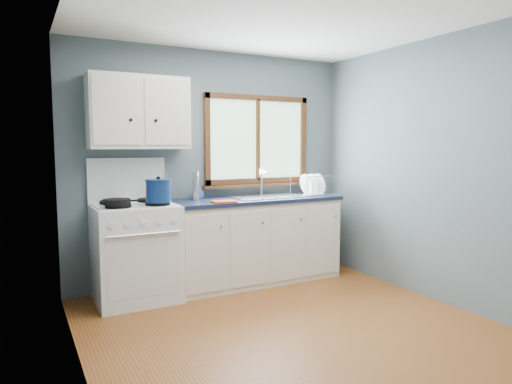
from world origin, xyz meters
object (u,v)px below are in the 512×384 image
sink (270,202)px  skillet (117,202)px  gas_range (136,249)px  thermos (196,186)px  base_cabinets (255,244)px  stockpot (159,190)px  utensil_crock (166,194)px  dish_rack (313,189)px

sink → skillet: sink is taller
gas_range → thermos: size_ratio=4.60×
gas_range → skillet: bearing=-138.5°
base_cabinets → thermos: bearing=172.2°
stockpot → utensil_crock: (0.18, 0.37, -0.08)m
thermos → dish_rack: thermos is taller
skillet → sink: bearing=0.7°
skillet → stockpot: (0.38, -0.00, 0.08)m
base_cabinets → stockpot: bearing=-170.1°
utensil_crock → sink: bearing=-9.0°
sink → dish_rack: size_ratio=1.77×
skillet → thermos: 0.90m
stockpot → utensil_crock: bearing=63.8°
stockpot → thermos: bearing=31.3°
thermos → base_cabinets: bearing=-7.8°
gas_range → dish_rack: size_ratio=2.87×
sink → stockpot: size_ratio=3.09×
base_cabinets → dish_rack: (0.75, -0.02, 0.57)m
sink → skillet: bearing=-173.5°
sink → dish_rack: 0.59m
utensil_crock → gas_range: bearing=-152.2°
gas_range → stockpot: bearing=-43.5°
dish_rack → thermos: bearing=174.0°
stockpot → thermos: thermos is taller
base_cabinets → skillet: (-1.50, -0.19, 0.57)m
stockpot → base_cabinets: bearing=9.9°
gas_range → base_cabinets: bearing=0.8°
utensil_crock → dish_rack: utensil_crock is taller
skillet → gas_range: bearing=35.8°
utensil_crock → thermos: bearing=-16.8°
sink → thermos: 0.86m
base_cabinets → thermos: thermos is taller
base_cabinets → dish_rack: dish_rack is taller
skillet → dish_rack: (2.25, 0.18, -0.00)m
thermos → utensil_crock: bearing=163.2°
utensil_crock → stockpot: bearing=-116.2°
thermos → dish_rack: size_ratio=0.62×
dish_rack → sink: bearing=176.8°
gas_range → stockpot: size_ratio=5.01×
gas_range → thermos: (0.65, 0.11, 0.57)m
base_cabinets → skillet: skillet is taller
base_cabinets → sink: sink is taller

